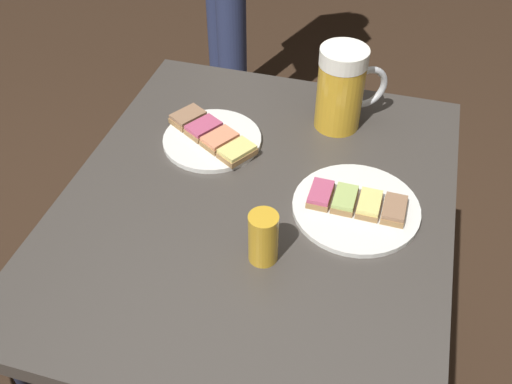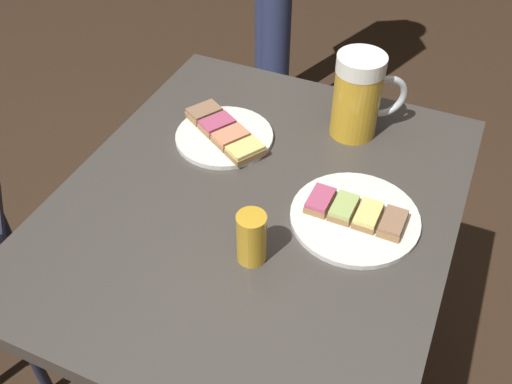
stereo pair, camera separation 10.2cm
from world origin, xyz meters
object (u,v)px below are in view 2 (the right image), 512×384
at_px(plate_far, 224,134).
at_px(plate_near, 355,216).
at_px(beer_glass_small, 252,238).
at_px(beer_mug, 359,96).

bearing_deg(plate_far, plate_near, -20.26).
xyz_separation_m(plate_near, beer_glass_small, (-0.13, -0.15, 0.04)).
distance_m(beer_mug, beer_glass_small, 0.40).
bearing_deg(plate_near, plate_far, 159.74).
height_order(beer_mug, beer_glass_small, beer_mug).
relative_size(plate_near, beer_mug, 1.29).
relative_size(plate_far, beer_glass_small, 2.18).
height_order(plate_near, beer_mug, beer_mug).
xyz_separation_m(plate_near, plate_far, (-0.31, 0.11, 0.00)).
relative_size(plate_near, plate_far, 1.09).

